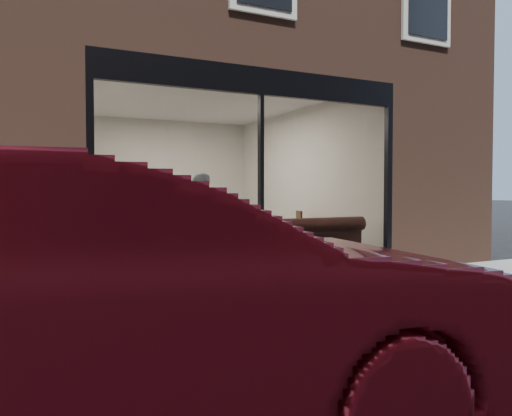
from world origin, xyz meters
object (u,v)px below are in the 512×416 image
person (199,226)px  cafe_chair_right (290,244)px  banquette (249,264)px  cafe_table_left (128,230)px  parked_car (109,306)px  cafe_table_right (288,225)px

person → cafe_chair_right: size_ratio=3.87×
person → cafe_chair_right: person is taller
cafe_chair_right → person: bearing=51.5°
banquette → cafe_chair_right: 2.81m
cafe_table_left → parked_car: size_ratio=0.12×
cafe_table_right → cafe_chair_right: 1.47m
banquette → cafe_table_left: size_ratio=7.12×
banquette → cafe_table_right: cafe_table_right is taller
cafe_table_right → parked_car: bearing=-128.3°
cafe_table_left → banquette: bearing=-34.6°
person → cafe_table_right: bearing=175.9°
person → cafe_table_left: (-0.92, 0.87, -0.09)m
cafe_chair_right → banquette: bearing=64.5°
person → parked_car: (-2.18, -4.63, -0.06)m
cafe_table_left → cafe_table_right: cafe_table_right is taller
parked_car → cafe_chair_right: bearing=-29.6°
cafe_table_right → cafe_chair_right: (0.73, 1.18, -0.50)m
cafe_chair_right → parked_car: 8.04m
cafe_table_right → parked_car: parked_car is taller
cafe_table_left → cafe_table_right: 2.87m
banquette → cafe_chair_right: bearing=46.4°
cafe_table_right → parked_car: size_ratio=0.13×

